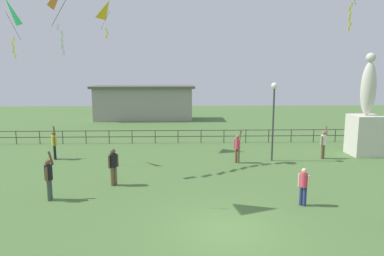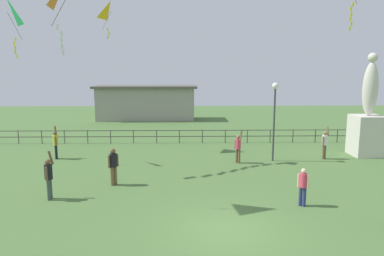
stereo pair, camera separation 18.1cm
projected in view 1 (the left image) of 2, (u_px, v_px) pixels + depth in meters
The scene contains 13 objects.
ground_plane at pixel (228, 230), 11.57m from camera, with size 80.00×80.00×0.00m, color #4C7038.
statue_monument at pixel (366, 123), 21.53m from camera, with size 1.72×1.72×6.18m.
lamppost at pixel (274, 104), 19.90m from camera, with size 0.36×0.36×4.49m.
person_0 at pixel (49, 176), 14.11m from camera, with size 0.32×0.51×1.98m.
person_1 at pixel (304, 184), 13.55m from camera, with size 0.37×0.32×1.50m.
person_2 at pixel (113, 164), 15.93m from camera, with size 0.42×0.36×1.70m.
person_4 at pixel (237, 147), 19.78m from camera, with size 0.42×0.45×1.88m.
person_5 at pixel (323, 142), 20.74m from camera, with size 0.47×0.37×1.94m.
person_6 at pixel (54, 143), 20.58m from camera, with size 0.31×0.51×1.94m.
kite_0 at pixel (110, 12), 21.48m from camera, with size 1.07×1.08×2.17m.
kite_1 at pixel (6, 14), 18.23m from camera, with size 1.07×1.11×3.04m.
waterfront_railing at pixel (198, 134), 25.27m from camera, with size 36.04×0.06×0.95m.
pavilion_building at pixel (144, 103), 36.74m from camera, with size 10.53×3.67×3.54m.
Camera 1 is at (-1.53, -10.82, 5.21)m, focal length 33.08 mm.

